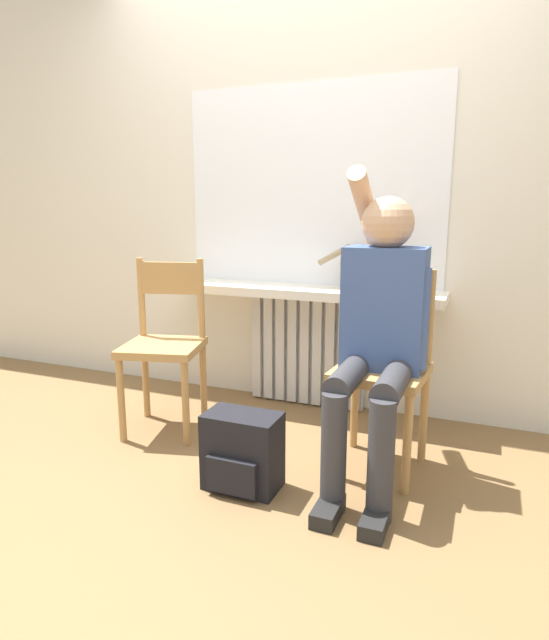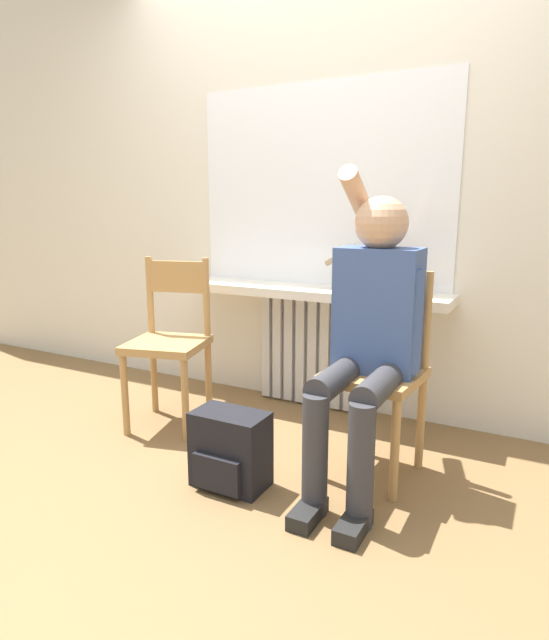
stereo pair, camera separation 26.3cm
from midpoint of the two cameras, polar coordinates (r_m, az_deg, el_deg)
name	(u,v)px [view 2 (the right image)]	position (r m, az deg, el deg)	size (l,w,h in m)	color
ground_plane	(201,493)	(2.32, -4.52, -18.04)	(12.00, 12.00, 0.00)	brown
wall_with_window	(323,171)	(3.12, 7.73, 15.44)	(7.00, 0.06, 2.70)	silver
radiator	(315,350)	(3.15, 6.71, -3.26)	(0.69, 0.08, 0.67)	silver
windowsill	(309,292)	(2.98, 6.19, 2.96)	(1.56, 0.29, 0.05)	white
window_glass	(320,186)	(3.08, 7.45, 13.96)	(1.50, 0.01, 1.10)	white
chair_left	(170,339)	(2.86, -8.56, -2.09)	(0.46, 0.46, 0.89)	#B2844C
chair_right	(377,369)	(2.39, 14.06, -5.18)	(0.41, 0.41, 0.89)	#B2844C
person	(370,326)	(2.23, 13.55, -0.66)	(0.36, 0.98, 1.32)	#333338
cat	(378,264)	(2.87, 13.61, 5.83)	(0.50, 0.13, 0.25)	#9E896B
backpack	(230,450)	(2.30, -1.43, -13.79)	(0.31, 0.22, 0.32)	black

